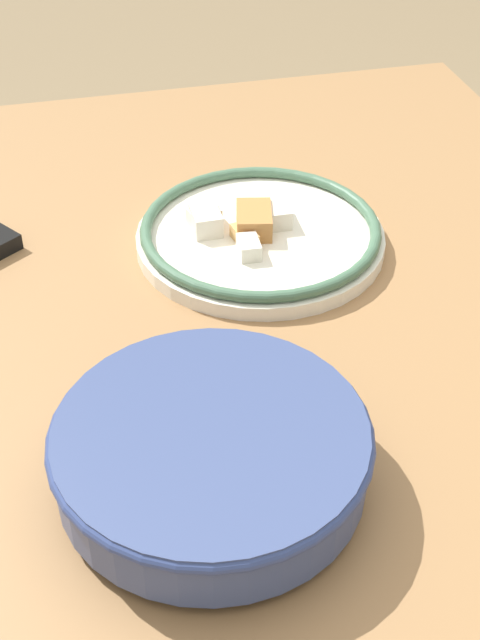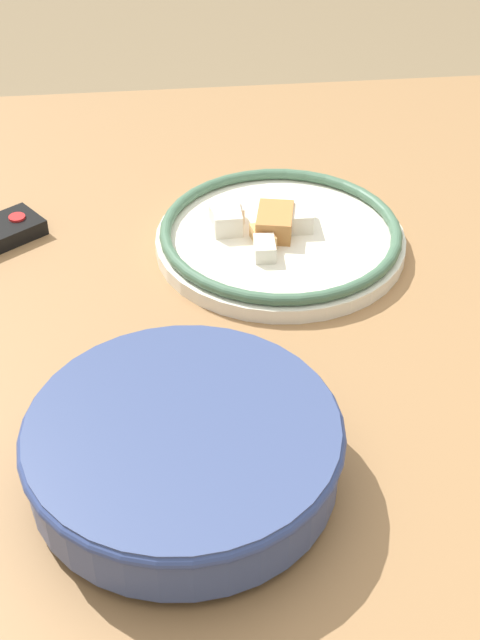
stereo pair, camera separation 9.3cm
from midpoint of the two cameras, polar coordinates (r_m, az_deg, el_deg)
name	(u,v)px [view 1 (the left image)]	position (r m, az deg, el deg)	size (l,w,h in m)	color
dining_table	(262,371)	(1.04, -1.11, -3.42)	(1.25, 0.97, 0.72)	olive
noodle_bowl	(211,452)	(0.78, -5.28, -8.57)	(0.28, 0.28, 0.07)	#384775
food_plate	(259,234)	(1.09, -1.21, 5.46)	(0.30, 0.30, 0.05)	silver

